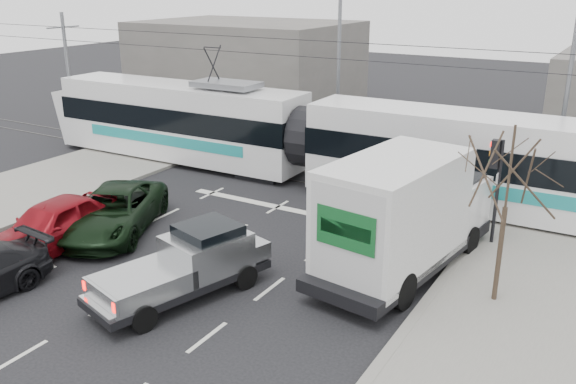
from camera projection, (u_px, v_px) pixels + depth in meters
The scene contains 15 objects.
ground at pixel (223, 276), 18.82m from camera, with size 120.00×120.00×0.00m, color black.
sidewalk_right at pixel (529, 361), 14.48m from camera, with size 6.00×60.00×0.15m, color gray.
rails at pixel (357, 186), 26.95m from camera, with size 60.00×1.60×0.03m, color #33302D.
building_left at pixel (247, 66), 42.45m from camera, with size 14.00×10.00×6.00m, color slate.
bare_tree at pixel (509, 176), 15.96m from camera, with size 2.40×2.40×5.00m.
traffic_signal at pixel (496, 169), 20.10m from camera, with size 0.44×0.44×3.60m.
street_lamp_near at pixel (565, 71), 25.01m from camera, with size 2.38×0.25×9.00m.
street_lamp_far at pixel (336, 51), 32.17m from camera, with size 2.38×0.25×9.00m.
catenary at pixel (361, 100), 25.68m from camera, with size 60.00×0.20×7.00m.
tram at pixel (308, 138), 26.95m from camera, with size 28.00×3.30×5.71m.
silver_pickup at pixel (190, 263), 17.45m from camera, with size 3.24×5.66×1.95m.
box_truck at pixel (404, 215), 18.52m from camera, with size 3.63×7.88×3.80m.
navy_pickup at pixel (416, 202), 21.67m from camera, with size 3.16×6.02×2.41m.
green_car at pixel (114, 211), 21.89m from camera, with size 2.62×5.67×1.58m, color black.
red_car at pixel (53, 225), 20.48m from camera, with size 2.01×5.01×1.71m, color maroon.
Camera 1 is at (10.34, -13.55, 8.63)m, focal length 38.00 mm.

